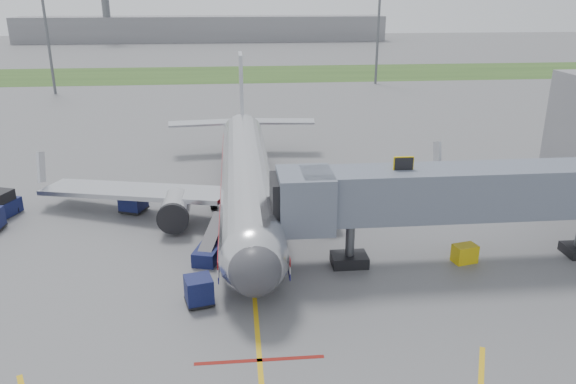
{
  "coord_description": "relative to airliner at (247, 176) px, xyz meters",
  "views": [
    {
      "loc": [
        -0.79,
        -25.68,
        16.04
      ],
      "look_at": [
        2.66,
        9.8,
        3.2
      ],
      "focal_mm": 35.0,
      "sensor_mm": 36.0,
      "label": 1
    }
  ],
  "objects": [
    {
      "name": "ground",
      "position": [
        -0.0,
        -15.25,
        -2.65
      ],
      "size": [
        400.0,
        400.0,
        0.0
      ],
      "primitive_type": "plane",
      "color": "#565659",
      "rests_on": "ground"
    },
    {
      "name": "grass_strip",
      "position": [
        -0.0,
        74.75,
        -2.64
      ],
      "size": [
        300.0,
        25.0,
        0.01
      ],
      "primitive_type": "cube",
      "color": "#2D4C1E",
      "rests_on": "ground"
    },
    {
      "name": "airliner",
      "position": [
        0.0,
        0.0,
        0.0
      ],
      "size": [
        32.1,
        35.67,
        10.25
      ],
      "color": "silver",
      "rests_on": "ground"
    },
    {
      "name": "jet_bridge",
      "position": [
        12.86,
        -10.25,
        1.82
      ],
      "size": [
        25.3,
        4.0,
        6.9
      ],
      "color": "slate",
      "rests_on": "ground"
    },
    {
      "name": "light_mast_left",
      "position": [
        -30.0,
        54.75,
        8.13
      ],
      "size": [
        2.0,
        0.44,
        20.4
      ],
      "color": "#595B60",
      "rests_on": "ground"
    },
    {
      "name": "light_mast_right",
      "position": [
        25.0,
        59.75,
        8.13
      ],
      "size": [
        2.0,
        0.44,
        20.4
      ],
      "color": "#595B60",
      "rests_on": "ground"
    },
    {
      "name": "distant_terminal",
      "position": [
        -10.0,
        154.75,
        1.35
      ],
      "size": [
        120.0,
        14.0,
        8.0
      ],
      "primitive_type": "cube",
      "color": "slate",
      "rests_on": "ground"
    },
    {
      "name": "baggage_tug",
      "position": [
        -18.36,
        0.01,
        -1.76
      ],
      "size": [
        2.35,
        3.18,
        1.99
      ],
      "color": "#0E123E",
      "rests_on": "ground"
    },
    {
      "name": "baggage_cart_a",
      "position": [
        -3.0,
        -13.97,
        -1.85
      ],
      "size": [
        1.76,
        1.76,
        1.57
      ],
      "color": "#0E123E",
      "rests_on": "ground"
    },
    {
      "name": "baggage_cart_c",
      "position": [
        -8.71,
        0.13,
        -1.7
      ],
      "size": [
        2.24,
        2.24,
        1.86
      ],
      "color": "#0E123E",
      "rests_on": "ground"
    },
    {
      "name": "belt_loader",
      "position": [
        -2.56,
        -8.17,
        -2.13
      ],
      "size": [
        2.31,
        4.43,
        2.09
      ],
      "color": "#0E123E",
      "rests_on": "ground"
    },
    {
      "name": "ground_power_cart",
      "position": [
        13.25,
        -10.54,
        -2.08
      ],
      "size": [
        1.6,
        1.24,
        1.14
      ],
      "color": "gold",
      "rests_on": "ground"
    },
    {
      "name": "ramp_worker",
      "position": [
        -4.9,
        -2.41,
        -1.86
      ],
      "size": [
        0.65,
        0.68,
        1.57
      ],
      "primitive_type": "imported",
      "rotation": [
        0.0,
        0.0,
        0.89
      ],
      "color": "#7FCF18",
      "rests_on": "ground"
    }
  ]
}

